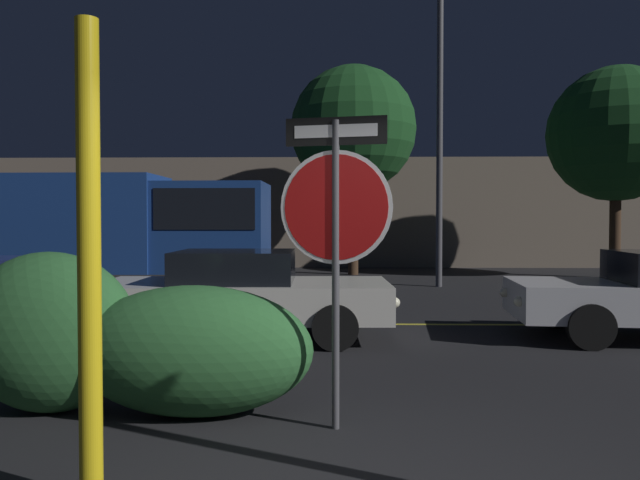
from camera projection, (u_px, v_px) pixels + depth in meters
name	position (u px, v px, depth m)	size (l,w,h in m)	color
road_center_stripe	(349.00, 324.00, 10.05)	(39.19, 0.12, 0.01)	gold
stop_sign	(336.00, 210.00, 4.92)	(0.89, 0.19, 2.48)	#4C4C51
yellow_pole_left	(89.00, 263.00, 3.61)	(0.13, 0.13, 2.82)	yellow
hedge_bush_1	(49.00, 332.00, 5.39)	(1.53, 0.86, 1.39)	#2D6633
hedge_bush_2	(194.00, 351.00, 5.29)	(2.04, 0.95, 1.11)	#2D6633
passing_car_2	(243.00, 293.00, 8.84)	(4.22, 2.03, 1.24)	silver
delivery_truck	(134.00, 224.00, 15.77)	(7.09, 2.46, 2.82)	navy
street_lamp	(440.00, 76.00, 15.74)	(0.51, 0.51, 8.00)	#4C4C51
tree_0	(616.00, 134.00, 18.22)	(3.94, 3.94, 6.20)	#422D1E
tree_1	(353.00, 129.00, 19.37)	(3.92, 3.92, 6.50)	#422D1E
building_backdrop	(325.00, 213.00, 24.58)	(28.55, 4.19, 3.99)	#7A6B5B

